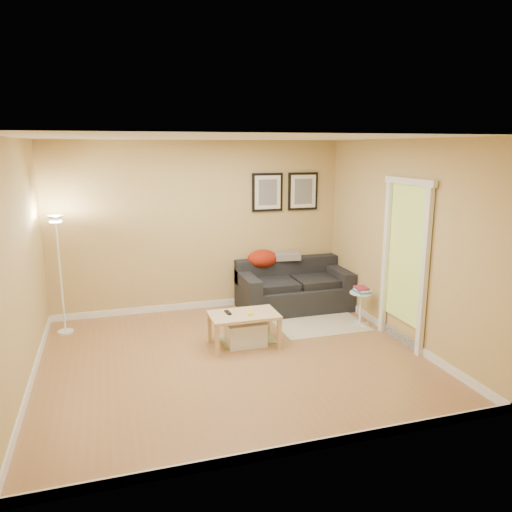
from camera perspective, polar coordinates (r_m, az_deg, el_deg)
name	(u,v)px	position (r m, az deg, el deg)	size (l,w,h in m)	color
floor	(233,358)	(6.08, -2.68, -11.75)	(4.50, 4.50, 0.00)	#986741
ceiling	(231,137)	(5.54, -2.96, 13.57)	(4.50, 4.50, 0.00)	white
wall_back	(200,227)	(7.59, -6.53, 3.39)	(4.50, 4.50, 0.00)	tan
wall_front	(296,306)	(3.83, 4.61, -5.80)	(4.50, 4.50, 0.00)	tan
wall_left	(19,267)	(5.58, -25.83, -1.15)	(4.00, 4.00, 0.00)	tan
wall_right	(402,242)	(6.58, 16.56, 1.52)	(4.00, 4.00, 0.00)	tan
baseboard_back	(202,305)	(7.88, -6.29, -5.63)	(4.50, 0.02, 0.10)	white
baseboard_front	(292,449)	(4.39, 4.25, -21.43)	(4.50, 0.02, 0.10)	white
baseboard_left	(32,379)	(5.97, -24.56, -12.88)	(0.02, 4.00, 0.10)	white
baseboard_right	(395,334)	(6.91, 15.84, -8.70)	(0.02, 4.00, 0.10)	white
sofa	(294,286)	(7.72, 4.43, -3.44)	(1.70, 0.90, 0.75)	black
red_throw	(262,259)	(7.76, 0.75, -0.31)	(0.48, 0.36, 0.28)	#9E2F0E
plaid_throw	(286,256)	(7.90, 3.55, -0.03)	(0.42, 0.26, 0.10)	tan
framed_print_left	(267,192)	(7.77, 1.33, 7.40)	(0.50, 0.04, 0.60)	black
framed_print_right	(303,191)	(7.98, 5.46, 7.48)	(0.50, 0.04, 0.60)	black
area_rug	(321,325)	(7.16, 7.52, -7.92)	(1.25, 0.85, 0.01)	beige
green_runner	(247,339)	(6.62, -1.04, -9.58)	(0.70, 0.50, 0.01)	#668C4C
coffee_table	(244,330)	(6.34, -1.42, -8.54)	(0.87, 0.53, 0.43)	tan
remote_control	(228,312)	(6.29, -3.28, -6.56)	(0.05, 0.16, 0.02)	black
tape_roll	(250,314)	(6.21, -0.69, -6.73)	(0.07, 0.07, 0.03)	yellow
storage_bin	(246,333)	(6.40, -1.22, -8.92)	(0.51, 0.37, 0.31)	white
side_table	(360,309)	(7.19, 12.01, -6.00)	(0.32, 0.32, 0.49)	white
book_stack	(362,290)	(7.11, 12.19, -3.83)	(0.18, 0.24, 0.08)	teal
floor_lamp	(61,278)	(7.10, -21.71, -2.44)	(0.21, 0.21, 1.63)	white
doorway	(404,266)	(6.48, 16.77, -1.13)	(0.12, 1.01, 2.13)	white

